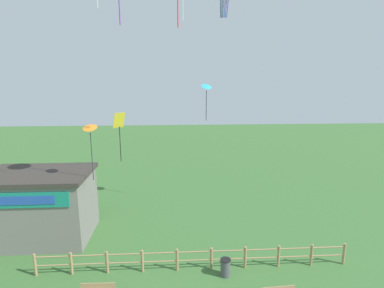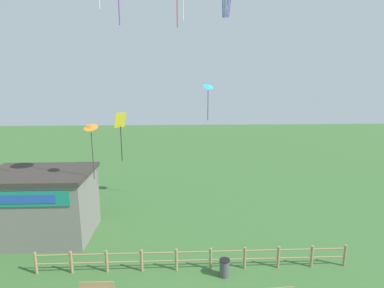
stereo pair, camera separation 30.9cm
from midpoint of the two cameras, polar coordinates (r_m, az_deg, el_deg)
name	(u,v)px [view 2 (the right image)]	position (r m, az deg, el deg)	size (l,w,h in m)	color
wooden_fence	(194,258)	(16.82, 0.87, -20.88)	(16.43, 0.14, 1.22)	#9E7F56
seaside_building	(41,204)	(21.43, -26.38, -10.23)	(6.42, 4.40, 4.31)	slate
trash_bin	(225,268)	(16.58, 6.79, -22.39)	(0.54, 0.54, 0.93)	#4C4C51
kite_yellow_diamond	(120,127)	(19.58, -13.02, 3.25)	(0.80, 0.75, 3.17)	yellow
kite_cyan_delta	(208,89)	(22.53, 3.48, 10.46)	(1.01, 0.97, 2.75)	#2DB2C6
kite_orange_delta	(91,132)	(17.91, -18.21, 2.27)	(0.88, 0.85, 3.29)	orange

